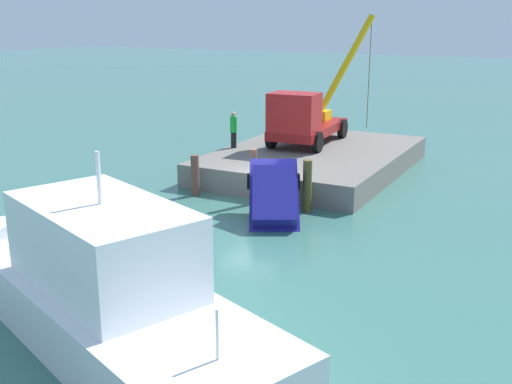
{
  "coord_description": "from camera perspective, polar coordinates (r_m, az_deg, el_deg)",
  "views": [
    {
      "loc": [
        21.77,
        11.56,
        7.45
      ],
      "look_at": [
        0.49,
        0.35,
        0.65
      ],
      "focal_mm": 43.98,
      "sensor_mm": 36.0,
      "label": 1
    }
  ],
  "objects": [
    {
      "name": "dock_worker",
      "position": [
        31.16,
        -2.05,
        5.7
      ],
      "size": [
        0.34,
        0.34,
        1.79
      ],
      "color": "black",
      "rests_on": "dock"
    },
    {
      "name": "piling_near",
      "position": [
        26.77,
        -5.56,
        1.51
      ],
      "size": [
        0.35,
        0.35,
        1.76
      ],
      "primitive_type": "cylinder",
      "color": "brown",
      "rests_on": "ground"
    },
    {
      "name": "salvaged_car",
      "position": [
        23.2,
        1.66,
        -1.26
      ],
      "size": [
        4.26,
        3.46,
        3.22
      ],
      "color": "navy",
      "rests_on": "ground"
    },
    {
      "name": "crane_truck",
      "position": [
        31.79,
        4.49,
        6.73
      ],
      "size": [
        8.69,
        3.04,
        6.42
      ],
      "color": "maroon",
      "rests_on": "dock"
    },
    {
      "name": "moored_yacht",
      "position": [
        17.35,
        -16.72,
        -8.35
      ],
      "size": [
        8.49,
        14.68,
        6.01
      ],
      "color": "white",
      "rests_on": "ground"
    },
    {
      "name": "piling_far",
      "position": [
        24.47,
        4.68,
        0.54
      ],
      "size": [
        0.35,
        0.35,
        2.07
      ],
      "primitive_type": "cylinder",
      "color": "brown",
      "rests_on": "ground"
    },
    {
      "name": "dock",
      "position": [
        31.15,
        5.27,
        2.91
      ],
      "size": [
        11.66,
        8.23,
        1.08
      ],
      "primitive_type": "cube",
      "color": "slate",
      "rests_on": "ground"
    },
    {
      "name": "ground",
      "position": [
        25.75,
        -0.19,
        -1.02
      ],
      "size": [
        200.0,
        200.0,
        0.0
      ],
      "primitive_type": "plane",
      "color": "#386B60"
    },
    {
      "name": "piling_mid",
      "position": [
        25.34,
        -0.25,
        1.39
      ],
      "size": [
        0.29,
        0.29,
        2.29
      ],
      "primitive_type": "cylinder",
      "color": "brown",
      "rests_on": "ground"
    }
  ]
}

